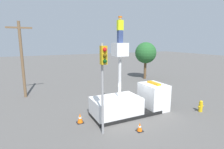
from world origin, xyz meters
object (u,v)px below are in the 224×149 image
Objects in this scene: worker at (120,30)px; bucket_truck at (131,102)px; utility_pole at (22,57)px; traffic_cone_curbside at (140,127)px; traffic_cone_rear at (80,118)px; tree_left_bg at (146,53)px; traffic_light_pole at (103,72)px; fire_hydrant at (201,106)px.

bucket_truck is at bearing 0.00° from worker.
worker is 10.32m from utility_pole.
traffic_cone_rear is at bearing 137.98° from traffic_cone_curbside.
traffic_cone_curbside is (-0.95, -2.53, -0.65)m from bucket_truck.
traffic_cone_rear is at bearing -66.75° from utility_pole.
traffic_cone_rear is (-3.93, 0.15, -0.59)m from bucket_truck.
worker reaches higher than traffic_cone_curbside.
bucket_truck is 1.13× the size of tree_left_bg.
traffic_light_pole is at bearing -136.94° from worker.
traffic_light_pole reaches higher than tree_left_bg.
fire_hydrant is at bearing -19.02° from worker.
tree_left_bg reaches higher than traffic_cone_rear.
bucket_truck is 3.41× the size of worker.
utility_pole reaches higher than fire_hydrant.
traffic_light_pole is 0.74× the size of utility_pole.
utility_pole is at bearing 112.89° from traffic_light_pole.
bucket_truck is 10.63× the size of traffic_cone_curbside.
utility_pole reaches higher than bucket_truck.
utility_pole is (-4.16, 9.85, 0.15)m from traffic_light_pole.
worker reaches higher than traffic_light_pole.
traffic_cone_rear is 4.01m from traffic_cone_curbside.
worker is at bearing -51.62° from utility_pole.
tree_left_bg is at bearing 49.06° from bucket_truck.
traffic_cone_curbside is (2.98, -2.68, -0.06)m from traffic_cone_rear.
traffic_cone_rear is at bearing 111.54° from traffic_light_pole.
traffic_light_pole is at bearing -67.11° from utility_pole.
traffic_light_pole is 4.16m from traffic_cone_curbside.
bucket_truck is at bearing 69.40° from traffic_cone_curbside.
traffic_cone_rear is 16.06m from tree_left_bg.
traffic_cone_curbside is at bearing -88.83° from worker.
utility_pole is (-6.30, 10.42, 3.66)m from traffic_cone_curbside.
fire_hydrant is 1.61× the size of traffic_cone_curbside.
traffic_light_pole is 1.01× the size of tree_left_bg.
traffic_cone_curbside is 15.88m from tree_left_bg.
worker is at bearing 160.98° from fire_hydrant.
bucket_truck reaches higher than traffic_cone_rear.
traffic_light_pole is (-3.10, -1.96, 2.87)m from bucket_truck.
worker is 1.93× the size of fire_hydrant.
traffic_light_pole is 16.47m from tree_left_bg.
traffic_cone_rear is 1.20× the size of traffic_cone_curbside.
traffic_cone_rear is 0.13× the size of tree_left_bg.
traffic_cone_rear is at bearing 165.99° from fire_hydrant.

